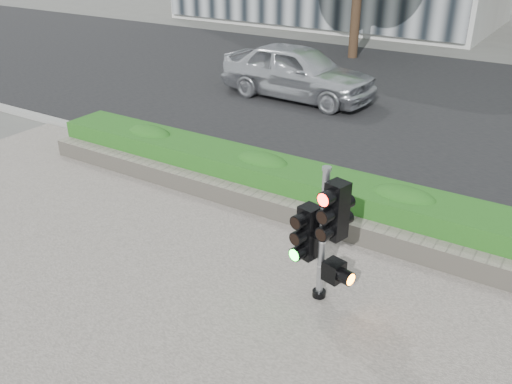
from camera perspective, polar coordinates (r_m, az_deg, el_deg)
ground at (r=7.97m, az=-1.76°, el=-9.24°), size 120.00×120.00×0.00m
road at (r=16.44m, az=18.38°, el=8.64°), size 60.00×13.00×0.02m
curb at (r=10.32m, az=8.07°, el=-0.26°), size 60.00×0.25×0.12m
stone_wall at (r=9.25m, az=4.83°, el=-2.41°), size 12.00×0.32×0.34m
hedge at (r=9.69m, az=6.68°, el=0.04°), size 12.00×1.00×0.68m
traffic_signal at (r=7.07m, az=7.38°, el=-3.84°), size 0.71×0.57×1.95m
car_silver at (r=16.15m, az=4.42°, el=12.53°), size 4.71×2.09×1.57m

